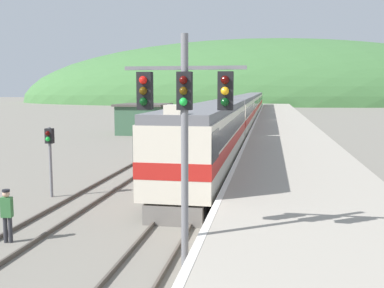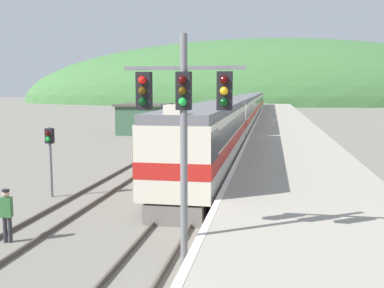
% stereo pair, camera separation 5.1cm
% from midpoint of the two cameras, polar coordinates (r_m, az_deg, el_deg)
% --- Properties ---
extents(track_main, '(1.52, 180.00, 0.16)m').
position_cam_midpoint_polar(track_main, '(75.95, 7.31, 3.14)').
color(track_main, '#4C443D').
rests_on(track_main, ground).
extents(track_siding, '(1.52, 180.00, 0.16)m').
position_cam_midpoint_polar(track_siding, '(76.33, 3.65, 3.20)').
color(track_siding, '#4C443D').
rests_on(track_siding, ground).
extents(platform, '(6.99, 140.00, 1.08)m').
position_cam_midpoint_polar(platform, '(55.91, 11.56, 2.13)').
color(platform, '#9E9689').
rests_on(platform, ground).
extents(distant_hills, '(184.58, 83.06, 45.97)m').
position_cam_midpoint_polar(distant_hills, '(168.34, 8.84, 5.19)').
color(distant_hills, '#3D6B38').
rests_on(distant_hills, ground).
extents(station_shed, '(5.58, 6.27, 3.45)m').
position_cam_midpoint_polar(station_shed, '(52.24, -6.03, 3.24)').
color(station_shed, '#385B42').
rests_on(station_shed, ground).
extents(express_train_lead_car, '(3.01, 21.86, 4.58)m').
position_cam_midpoint_polar(express_train_lead_car, '(27.09, 2.37, 0.95)').
color(express_train_lead_car, black).
rests_on(express_train_lead_car, ground).
extents(carriage_second, '(3.00, 19.18, 4.22)m').
position_cam_midpoint_polar(carriage_second, '(48.56, 5.79, 3.60)').
color(carriage_second, black).
rests_on(carriage_second, ground).
extents(carriage_third, '(3.00, 19.18, 4.22)m').
position_cam_midpoint_polar(carriage_third, '(68.56, 7.04, 4.58)').
color(carriage_third, black).
rests_on(carriage_third, ground).
extents(carriage_fourth, '(3.00, 19.18, 4.22)m').
position_cam_midpoint_polar(carriage_fourth, '(88.58, 7.73, 5.11)').
color(carriage_fourth, black).
rests_on(carriage_fourth, ground).
extents(carriage_fifth, '(3.00, 19.18, 4.22)m').
position_cam_midpoint_polar(carriage_fifth, '(108.63, 8.17, 5.45)').
color(carriage_fifth, black).
rests_on(carriage_fifth, ground).
extents(signal_mast_main, '(3.30, 0.42, 6.63)m').
position_cam_midpoint_polar(signal_mast_main, '(12.10, -0.95, 3.81)').
color(signal_mast_main, slate).
rests_on(signal_mast_main, ground).
extents(signal_post_siding, '(0.36, 0.42, 3.36)m').
position_cam_midpoint_polar(signal_post_siding, '(22.33, -17.55, -0.36)').
color(signal_post_siding, slate).
rests_on(signal_post_siding, ground).
extents(track_worker, '(0.39, 0.26, 1.83)m').
position_cam_midpoint_polar(track_worker, '(16.47, -22.39, -7.99)').
color(track_worker, '#2D2D33').
rests_on(track_worker, ground).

